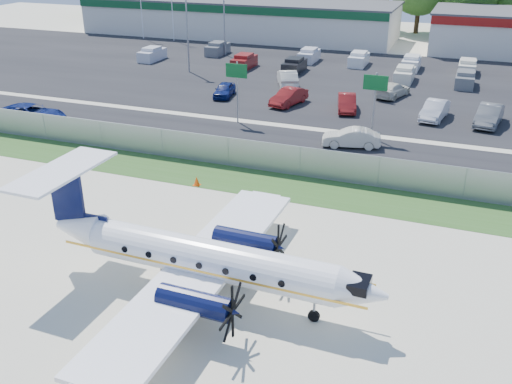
% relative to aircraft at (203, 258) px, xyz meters
% --- Properties ---
extents(ground, '(170.00, 170.00, 0.00)m').
position_rel_aircraft_xyz_m(ground, '(0.07, 0.15, -1.89)').
color(ground, beige).
rests_on(ground, ground).
extents(grass_verge, '(170.00, 4.00, 0.02)m').
position_rel_aircraft_xyz_m(grass_verge, '(0.07, 12.15, -1.88)').
color(grass_verge, '#2D561E').
rests_on(grass_verge, ground).
extents(access_road, '(170.00, 8.00, 0.02)m').
position_rel_aircraft_xyz_m(access_road, '(0.07, 19.15, -1.88)').
color(access_road, black).
rests_on(access_road, ground).
extents(parking_lot, '(170.00, 32.00, 0.02)m').
position_rel_aircraft_xyz_m(parking_lot, '(0.07, 40.15, -1.88)').
color(parking_lot, black).
rests_on(parking_lot, ground).
extents(perimeter_fence, '(120.00, 0.06, 1.99)m').
position_rel_aircraft_xyz_m(perimeter_fence, '(0.07, 14.15, -0.89)').
color(perimeter_fence, gray).
rests_on(perimeter_fence, ground).
extents(building_west, '(46.40, 12.40, 5.24)m').
position_rel_aircraft_xyz_m(building_west, '(-23.93, 62.13, 0.74)').
color(building_west, silver).
rests_on(building_west, ground).
extents(sign_left, '(1.80, 0.26, 5.00)m').
position_rel_aircraft_xyz_m(sign_left, '(-7.93, 23.05, 1.72)').
color(sign_left, gray).
rests_on(sign_left, ground).
extents(sign_mid, '(1.80, 0.26, 5.00)m').
position_rel_aircraft_xyz_m(sign_mid, '(3.07, 23.05, 1.72)').
color(sign_mid, gray).
rests_on(sign_mid, ground).
extents(light_pole_nw, '(0.90, 0.35, 9.09)m').
position_rel_aircraft_xyz_m(light_pole_nw, '(-19.93, 38.15, 3.34)').
color(light_pole_nw, gray).
rests_on(light_pole_nw, ground).
extents(light_pole_sw, '(0.90, 0.35, 9.09)m').
position_rel_aircraft_xyz_m(light_pole_sw, '(-19.93, 48.15, 3.34)').
color(light_pole_sw, gray).
rests_on(light_pole_sw, ground).
extents(tree_line, '(112.00, 6.00, 14.00)m').
position_rel_aircraft_xyz_m(tree_line, '(0.07, 74.15, -1.89)').
color(tree_line, '#2E601C').
rests_on(tree_line, ground).
extents(aircraft, '(15.69, 15.50, 4.89)m').
position_rel_aircraft_xyz_m(aircraft, '(0.00, 0.00, 0.00)').
color(aircraft, white).
rests_on(aircraft, ground).
extents(baggage_cart_far, '(2.43, 1.79, 1.15)m').
position_rel_aircraft_xyz_m(baggage_cart_far, '(-1.48, 1.28, -1.36)').
color(baggage_cart_far, gray).
rests_on(baggage_cart_far, ground).
extents(cone_starboard_wing, '(0.42, 0.42, 0.59)m').
position_rel_aircraft_xyz_m(cone_starboard_wing, '(-5.48, 10.44, -1.61)').
color(cone_starboard_wing, '#FF4F08').
rests_on(cone_starboard_wing, ground).
extents(road_car_west, '(5.93, 3.01, 1.61)m').
position_rel_aircraft_xyz_m(road_car_west, '(-23.54, 16.85, -1.89)').
color(road_car_west, navy).
rests_on(road_car_west, ground).
extents(road_car_mid, '(4.41, 2.34, 1.38)m').
position_rel_aircraft_xyz_m(road_car_mid, '(2.02, 20.68, -1.89)').
color(road_car_mid, beige).
rests_on(road_car_mid, ground).
extents(parked_car_a, '(2.17, 4.07, 1.32)m').
position_rel_aircraft_xyz_m(parked_car_a, '(-12.11, 30.02, -1.89)').
color(parked_car_a, navy).
rests_on(parked_car_a, ground).
extents(parked_car_b, '(2.60, 4.74, 1.48)m').
position_rel_aircraft_xyz_m(parked_car_b, '(-5.57, 29.54, -1.89)').
color(parked_car_b, maroon).
rests_on(parked_car_b, ground).
extents(parked_car_c, '(2.52, 4.57, 1.43)m').
position_rel_aircraft_xyz_m(parked_car_c, '(-0.27, 29.60, -1.89)').
color(parked_car_c, maroon).
rests_on(parked_car_c, ground).
extents(parked_car_d, '(2.27, 4.82, 1.53)m').
position_rel_aircraft_xyz_m(parked_car_d, '(7.13, 29.80, -1.89)').
color(parked_car_d, silver).
rests_on(parked_car_d, ground).
extents(parked_car_e, '(2.43, 5.14, 1.63)m').
position_rel_aircraft_xyz_m(parked_car_e, '(11.37, 29.68, -1.89)').
color(parked_car_e, '#595B5E').
rests_on(parked_car_e, ground).
extents(parked_car_f, '(3.60, 5.30, 1.65)m').
position_rel_aircraft_xyz_m(parked_car_f, '(-7.76, 35.97, -1.89)').
color(parked_car_f, beige).
rests_on(parked_car_f, ground).
extents(parked_car_g, '(3.22, 5.03, 1.36)m').
position_rel_aircraft_xyz_m(parked_car_g, '(2.82, 35.62, -1.89)').
color(parked_car_g, beige).
rests_on(parked_car_g, ground).
extents(far_parking_rows, '(56.00, 10.00, 1.60)m').
position_rel_aircraft_xyz_m(far_parking_rows, '(0.07, 45.15, -1.89)').
color(far_parking_rows, gray).
rests_on(far_parking_rows, ground).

